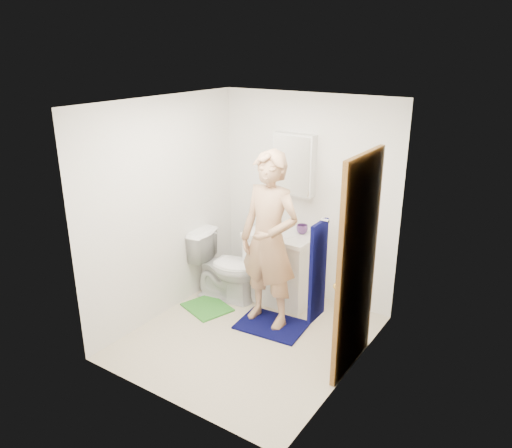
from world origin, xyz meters
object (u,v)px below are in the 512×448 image
(man, at_px, (269,241))
(medicine_cabinet, at_px, (294,164))
(toilet, at_px, (226,266))
(toothbrush_cup, at_px, (302,229))
(vanity_cabinet, at_px, (282,268))
(towel, at_px, (318,271))
(soap_dispenser, at_px, (262,222))

(man, bearing_deg, medicine_cabinet, 105.70)
(toilet, relative_size, toothbrush_cup, 6.32)
(vanity_cabinet, distance_m, toilet, 0.66)
(toilet, height_order, toothbrush_cup, toothbrush_cup)
(vanity_cabinet, xyz_separation_m, toothbrush_cup, (0.20, 0.09, 0.50))
(medicine_cabinet, distance_m, towel, 2.11)
(vanity_cabinet, xyz_separation_m, soap_dispenser, (-0.27, -0.03, 0.54))
(vanity_cabinet, height_order, toothbrush_cup, toothbrush_cup)
(towel, height_order, toilet, towel)
(toilet, distance_m, toothbrush_cup, 1.01)
(toilet, bearing_deg, man, -113.93)
(toilet, bearing_deg, soap_dispenser, -51.91)
(vanity_cabinet, xyz_separation_m, toilet, (-0.57, -0.34, 0.01))
(toilet, xyz_separation_m, soap_dispenser, (0.30, 0.31, 0.53))
(vanity_cabinet, distance_m, man, 0.81)
(toothbrush_cup, bearing_deg, soap_dispenser, -165.52)
(man, bearing_deg, towel, -38.58)
(medicine_cabinet, height_order, toothbrush_cup, medicine_cabinet)
(toilet, bearing_deg, towel, -131.18)
(towel, bearing_deg, soap_dispenser, 134.81)
(toothbrush_cup, bearing_deg, man, -93.53)
(medicine_cabinet, height_order, man, medicine_cabinet)
(medicine_cabinet, distance_m, toilet, 1.44)
(medicine_cabinet, distance_m, toothbrush_cup, 0.74)
(vanity_cabinet, relative_size, toilet, 0.97)
(medicine_cabinet, xyz_separation_m, toilet, (-0.57, -0.57, -1.19))
(vanity_cabinet, relative_size, towel, 1.00)
(toothbrush_cup, xyz_separation_m, man, (-0.04, -0.64, 0.06))
(soap_dispenser, xyz_separation_m, man, (0.43, -0.52, 0.03))
(medicine_cabinet, relative_size, toothbrush_cup, 5.38)
(toilet, relative_size, soap_dispenser, 4.78)
(towel, height_order, soap_dispenser, towel)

